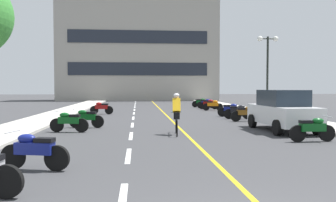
# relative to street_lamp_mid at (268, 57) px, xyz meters

# --- Properties ---
(ground_plane) EXTENTS (140.00, 140.00, 0.00)m
(ground_plane) POSITION_rel_street_lamp_mid_xyz_m (-7.10, 1.78, -3.97)
(ground_plane) COLOR #38383A
(curb_left) EXTENTS (2.40, 72.00, 0.12)m
(curb_left) POSITION_rel_street_lamp_mid_xyz_m (-14.30, 4.78, -3.91)
(curb_left) COLOR #B7B2A8
(curb_left) RESTS_ON ground
(curb_right) EXTENTS (2.40, 72.00, 0.12)m
(curb_right) POSITION_rel_street_lamp_mid_xyz_m (0.10, 4.78, -3.91)
(curb_right) COLOR #B7B2A8
(curb_right) RESTS_ON ground
(lane_dash_0) EXTENTS (0.14, 2.20, 0.01)m
(lane_dash_0) POSITION_rel_street_lamp_mid_xyz_m (-9.10, -17.22, -3.97)
(lane_dash_0) COLOR silver
(lane_dash_0) RESTS_ON ground
(lane_dash_1) EXTENTS (0.14, 2.20, 0.01)m
(lane_dash_1) POSITION_rel_street_lamp_mid_xyz_m (-9.10, -13.22, -3.97)
(lane_dash_1) COLOR silver
(lane_dash_1) RESTS_ON ground
(lane_dash_2) EXTENTS (0.14, 2.20, 0.01)m
(lane_dash_2) POSITION_rel_street_lamp_mid_xyz_m (-9.10, -9.22, -3.97)
(lane_dash_2) COLOR silver
(lane_dash_2) RESTS_ON ground
(lane_dash_3) EXTENTS (0.14, 2.20, 0.01)m
(lane_dash_3) POSITION_rel_street_lamp_mid_xyz_m (-9.10, -5.22, -3.97)
(lane_dash_3) COLOR silver
(lane_dash_3) RESTS_ON ground
(lane_dash_4) EXTENTS (0.14, 2.20, 0.01)m
(lane_dash_4) POSITION_rel_street_lamp_mid_xyz_m (-9.10, -1.22, -3.97)
(lane_dash_4) COLOR silver
(lane_dash_4) RESTS_ON ground
(lane_dash_5) EXTENTS (0.14, 2.20, 0.01)m
(lane_dash_5) POSITION_rel_street_lamp_mid_xyz_m (-9.10, 2.78, -3.97)
(lane_dash_5) COLOR silver
(lane_dash_5) RESTS_ON ground
(lane_dash_6) EXTENTS (0.14, 2.20, 0.01)m
(lane_dash_6) POSITION_rel_street_lamp_mid_xyz_m (-9.10, 6.78, -3.97)
(lane_dash_6) COLOR silver
(lane_dash_6) RESTS_ON ground
(lane_dash_7) EXTENTS (0.14, 2.20, 0.01)m
(lane_dash_7) POSITION_rel_street_lamp_mid_xyz_m (-9.10, 10.78, -3.97)
(lane_dash_7) COLOR silver
(lane_dash_7) RESTS_ON ground
(lane_dash_8) EXTENTS (0.14, 2.20, 0.01)m
(lane_dash_8) POSITION_rel_street_lamp_mid_xyz_m (-9.10, 14.78, -3.97)
(lane_dash_8) COLOR silver
(lane_dash_8) RESTS_ON ground
(lane_dash_9) EXTENTS (0.14, 2.20, 0.01)m
(lane_dash_9) POSITION_rel_street_lamp_mid_xyz_m (-9.10, 18.78, -3.97)
(lane_dash_9) COLOR silver
(lane_dash_9) RESTS_ON ground
(lane_dash_10) EXTENTS (0.14, 2.20, 0.01)m
(lane_dash_10) POSITION_rel_street_lamp_mid_xyz_m (-9.10, 22.78, -3.97)
(lane_dash_10) COLOR silver
(lane_dash_10) RESTS_ON ground
(lane_dash_11) EXTENTS (0.14, 2.20, 0.01)m
(lane_dash_11) POSITION_rel_street_lamp_mid_xyz_m (-9.10, 26.78, -3.97)
(lane_dash_11) COLOR silver
(lane_dash_11) RESTS_ON ground
(centre_line_yellow) EXTENTS (0.12, 66.00, 0.01)m
(centre_line_yellow) POSITION_rel_street_lamp_mid_xyz_m (-6.85, 4.78, -3.97)
(centre_line_yellow) COLOR gold
(centre_line_yellow) RESTS_ON ground
(office_building) EXTENTS (23.04, 6.10, 14.91)m
(office_building) POSITION_rel_street_lamp_mid_xyz_m (-8.68, 28.77, 3.48)
(office_building) COLOR #9E998E
(office_building) RESTS_ON ground
(street_lamp_mid) EXTENTS (1.46, 0.36, 5.29)m
(street_lamp_mid) POSITION_rel_street_lamp_mid_xyz_m (0.00, 0.00, 0.00)
(street_lamp_mid) COLOR black
(street_lamp_mid) RESTS_ON curb_right
(parked_car_near) EXTENTS (2.03, 4.25, 1.82)m
(parked_car_near) POSITION_rel_street_lamp_mid_xyz_m (-2.45, -8.22, -3.06)
(parked_car_near) COLOR black
(parked_car_near) RESTS_ON ground
(motorcycle_1) EXTENTS (1.67, 0.68, 0.92)m
(motorcycle_1) POSITION_rel_street_lamp_mid_xyz_m (-11.25, -14.79, -3.50)
(motorcycle_1) COLOR black
(motorcycle_1) RESTS_ON ground
(motorcycle_2) EXTENTS (1.70, 0.60, 0.92)m
(motorcycle_2) POSITION_rel_street_lamp_mid_xyz_m (-2.64, -11.29, -3.50)
(motorcycle_2) COLOR black
(motorcycle_2) RESTS_ON ground
(motorcycle_3) EXTENTS (1.69, 0.61, 0.92)m
(motorcycle_3) POSITION_rel_street_lamp_mid_xyz_m (-11.79, -7.87, -3.50)
(motorcycle_3) COLOR black
(motorcycle_3) RESTS_ON ground
(motorcycle_4) EXTENTS (1.69, 0.62, 0.92)m
(motorcycle_4) POSITION_rel_street_lamp_mid_xyz_m (-11.29, -6.24, -3.50)
(motorcycle_4) COLOR black
(motorcycle_4) RESTS_ON ground
(motorcycle_5) EXTENTS (1.70, 0.60, 0.92)m
(motorcycle_5) POSITION_rel_street_lamp_mid_xyz_m (-2.76, -3.93, -3.50)
(motorcycle_5) COLOR black
(motorcycle_5) RESTS_ON ground
(motorcycle_6) EXTENTS (1.68, 0.67, 0.92)m
(motorcycle_6) POSITION_rel_street_lamp_mid_xyz_m (-2.73, -2.38, -3.50)
(motorcycle_6) COLOR black
(motorcycle_6) RESTS_ON ground
(motorcycle_7) EXTENTS (1.69, 0.63, 0.92)m
(motorcycle_7) POSITION_rel_street_lamp_mid_xyz_m (-2.72, -0.67, -3.50)
(motorcycle_7) COLOR black
(motorcycle_7) RESTS_ON ground
(motorcycle_8) EXTENTS (1.68, 0.65, 0.92)m
(motorcycle_8) POSITION_rel_street_lamp_mid_xyz_m (-11.42, 2.11, -3.50)
(motorcycle_8) COLOR black
(motorcycle_8) RESTS_ON ground
(motorcycle_9) EXTENTS (1.69, 0.63, 0.92)m
(motorcycle_9) POSITION_rel_street_lamp_mid_xyz_m (-2.62, 5.20, -3.50)
(motorcycle_9) COLOR black
(motorcycle_9) RESTS_ON ground
(motorcycle_10) EXTENTS (1.69, 0.60, 0.92)m
(motorcycle_10) POSITION_rel_street_lamp_mid_xyz_m (-2.63, 6.97, -3.50)
(motorcycle_10) COLOR black
(motorcycle_10) RESTS_ON ground
(motorcycle_11) EXTENTS (1.70, 0.60, 0.92)m
(motorcycle_11) POSITION_rel_street_lamp_mid_xyz_m (-2.54, 8.49, -3.50)
(motorcycle_11) COLOR black
(motorcycle_11) RESTS_ON ground
(motorcycle_12) EXTENTS (1.70, 0.60, 0.92)m
(motorcycle_12) POSITION_rel_street_lamp_mid_xyz_m (-2.76, 10.05, -3.50)
(motorcycle_12) COLOR black
(motorcycle_12) RESTS_ON ground
(cyclist_rider) EXTENTS (0.42, 1.77, 1.71)m
(cyclist_rider) POSITION_rel_street_lamp_mid_xyz_m (-7.25, -8.97, -3.09)
(cyclist_rider) COLOR black
(cyclist_rider) RESTS_ON ground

